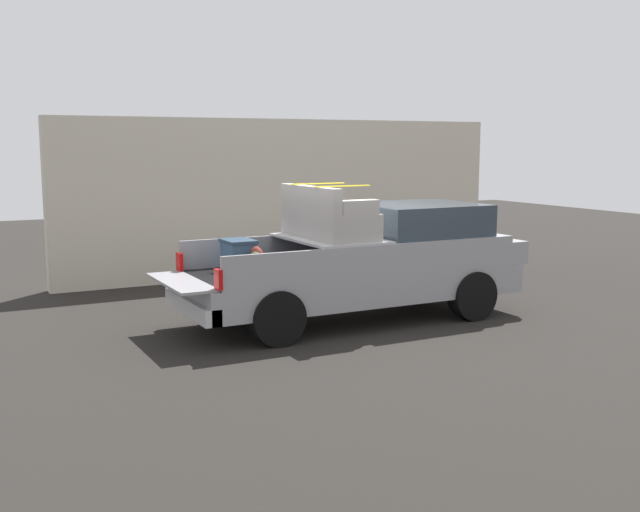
# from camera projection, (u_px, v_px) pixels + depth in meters

# --- Properties ---
(ground_plane) EXTENTS (40.00, 40.00, 0.00)m
(ground_plane) POSITION_uv_depth(u_px,v_px,m) (352.00, 320.00, 12.46)
(ground_plane) COLOR black
(pickup_truck) EXTENTS (6.05, 2.06, 2.23)m
(pickup_truck) POSITION_uv_depth(u_px,v_px,m) (372.00, 261.00, 12.48)
(pickup_truck) COLOR gray
(pickup_truck) RESTS_ON ground_plane
(building_facade) EXTENTS (10.34, 0.36, 3.39)m
(building_facade) POSITION_uv_depth(u_px,v_px,m) (289.00, 197.00, 16.86)
(building_facade) COLOR beige
(building_facade) RESTS_ON ground_plane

